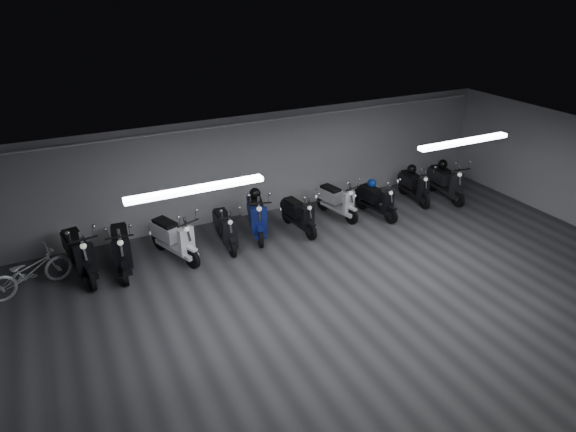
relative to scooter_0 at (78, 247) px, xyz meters
name	(u,v)px	position (x,y,z in m)	size (l,w,h in m)	color
floor	(367,307)	(4.97, -3.73, -0.74)	(14.00, 10.00, 0.01)	#333436
ceiling	(378,176)	(4.97, -3.73, 2.07)	(14.00, 10.00, 0.01)	gray
back_wall	(264,164)	(4.97, 1.28, 0.66)	(14.00, 0.01, 2.80)	#99989B
fluor_strip_left	(196,189)	(1.97, -2.73, 2.00)	(2.40, 0.18, 0.08)	white
fluor_strip_right	(464,142)	(7.97, -2.73, 2.00)	(2.40, 0.18, 0.08)	white
conduit	(265,121)	(4.97, 1.19, 1.88)	(0.05, 0.05, 13.60)	white
scooter_0	(78,247)	(0.00, 0.00, 0.00)	(0.66, 1.98, 1.47)	black
scooter_1	(121,242)	(0.86, -0.13, -0.03)	(0.64, 1.91, 1.42)	black
scooter_2	(174,232)	(2.04, -0.15, -0.04)	(0.63, 1.88, 1.40)	white
scooter_3	(225,223)	(3.30, -0.10, -0.10)	(0.57, 1.70, 1.26)	black
scooter_4	(257,209)	(4.21, 0.09, -0.02)	(0.64, 1.93, 1.43)	navy
scooter_5	(299,209)	(5.26, -0.20, -0.12)	(0.55, 1.66, 1.23)	black
scooter_6	(338,195)	(6.59, 0.10, -0.10)	(0.57, 1.70, 1.26)	silver
scooter_7	(377,195)	(7.57, -0.34, -0.11)	(0.56, 1.68, 1.25)	black
scooter_8	(415,181)	(9.15, 0.00, -0.11)	(0.56, 1.69, 1.26)	black
scooter_9	(447,177)	(10.10, -0.25, -0.05)	(0.62, 1.85, 1.38)	black
bicycle	(28,267)	(-1.01, -0.10, -0.19)	(0.60, 1.70, 1.10)	white
helmet_0	(443,164)	(10.12, 0.00, 0.26)	(0.28, 0.28, 0.28)	black
helmet_1	(255,193)	(4.28, 0.35, 0.30)	(0.29, 0.29, 0.29)	black
helmet_2	(372,183)	(7.53, -0.11, 0.16)	(0.25, 0.25, 0.25)	navy
helmet_3	(412,169)	(9.18, 0.24, 0.18)	(0.27, 0.27, 0.27)	black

